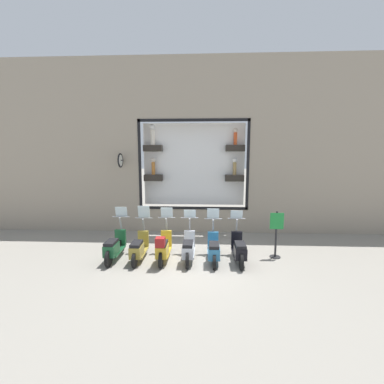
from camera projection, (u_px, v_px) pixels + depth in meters
name	position (u px, v px, depth m)	size (l,w,h in m)	color
ground_plane	(189.00, 263.00, 8.26)	(120.00, 120.00, 0.00)	gray
building_facade	(194.00, 146.00, 11.28)	(1.23, 36.00, 7.60)	gray
scooter_black_0	(239.00, 249.00, 8.29)	(1.80, 0.60, 1.54)	black
scooter_teal_1	(214.00, 249.00, 8.33)	(1.79, 0.61, 1.60)	black
scooter_silver_2	(188.00, 248.00, 8.37)	(1.80, 0.61, 1.55)	black
scooter_yellow_3	(163.00, 247.00, 8.34)	(1.80, 0.60, 1.62)	black
scooter_olive_4	(139.00, 248.00, 8.45)	(1.79, 0.60, 1.68)	black
scooter_green_5	(114.00, 247.00, 8.49)	(1.81, 0.61, 1.63)	black
shop_sign_post	(276.00, 233.00, 8.62)	(0.36, 0.45, 1.60)	#232326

